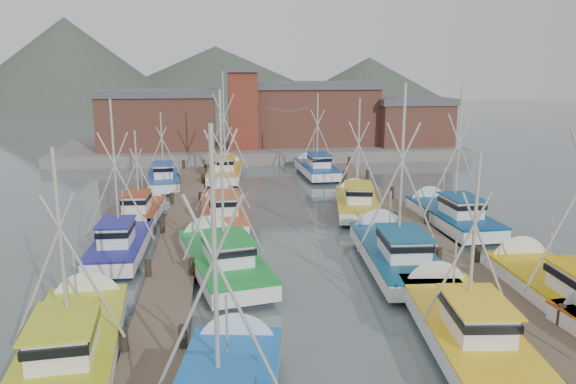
{
  "coord_description": "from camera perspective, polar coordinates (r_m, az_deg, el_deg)",
  "views": [
    {
      "loc": [
        -4.56,
        -27.11,
        9.94
      ],
      "look_at": [
        -0.6,
        5.13,
        2.6
      ],
      "focal_mm": 35.0,
      "sensor_mm": 36.0,
      "label": 1
    }
  ],
  "objects": [
    {
      "name": "gull_far",
      "position": [
        28.36,
        1.84,
        3.16
      ],
      "size": [
        1.5,
        0.66,
        0.24
      ],
      "rotation": [
        0.0,
        0.0,
        -0.55
      ],
      "color": "gray",
      "rests_on": "ground"
    },
    {
      "name": "boat_6",
      "position": [
        31.26,
        -16.48,
        -5.03
      ],
      "size": [
        3.6,
        8.04,
        8.95
      ],
      "rotation": [
        0.0,
        0.0,
        -0.01
      ],
      "color": "black",
      "rests_on": "ground"
    },
    {
      "name": "boat_4",
      "position": [
        28.01,
        -6.84,
        -6.66
      ],
      "size": [
        4.87,
        10.06,
        9.75
      ],
      "rotation": [
        0.0,
        0.0,
        0.21
      ],
      "color": "black",
      "rests_on": "ground"
    },
    {
      "name": "boat_2",
      "position": [
        21.24,
        -20.84,
        -14.01
      ],
      "size": [
        3.74,
        9.77,
        8.37
      ],
      "rotation": [
        0.0,
        0.0,
        0.08
      ],
      "color": "black",
      "rests_on": "ground"
    },
    {
      "name": "boat_13",
      "position": [
        51.76,
        2.8,
        2.42
      ],
      "size": [
        3.32,
        8.7,
        8.24
      ],
      "rotation": [
        0.0,
        0.0,
        0.05
      ],
      "color": "black",
      "rests_on": "ground"
    },
    {
      "name": "distant_hills",
      "position": [
        150.25,
        -10.24,
        8.75
      ],
      "size": [
        175.0,
        140.0,
        42.0
      ],
      "color": "#495244",
      "rests_on": "ground"
    },
    {
      "name": "boat_9",
      "position": [
        39.13,
        6.96,
        -1.05
      ],
      "size": [
        4.1,
        8.89,
        8.56
      ],
      "rotation": [
        0.0,
        0.0,
        -0.18
      ],
      "color": "black",
      "rests_on": "ground"
    },
    {
      "name": "gull_near",
      "position": [
        21.81,
        0.06,
        8.32
      ],
      "size": [
        1.55,
        0.62,
        0.24
      ],
      "rotation": [
        0.0,
        0.0,
        0.09
      ],
      "color": "gray",
      "rests_on": "ground"
    },
    {
      "name": "shed_left",
      "position": [
        62.69,
        -12.98,
        7.29
      ],
      "size": [
        12.72,
        8.48,
        6.2
      ],
      "color": "brown",
      "rests_on": "quay"
    },
    {
      "name": "boat_10",
      "position": [
        37.55,
        -14.68,
        -1.97
      ],
      "size": [
        2.76,
        7.82,
        6.6
      ],
      "rotation": [
        0.0,
        0.0,
        -0.05
      ],
      "color": "black",
      "rests_on": "ground"
    },
    {
      "name": "ground",
      "position": [
        29.23,
        2.42,
        -7.16
      ],
      "size": [
        260.0,
        260.0,
        0.0
      ],
      "primitive_type": "plane",
      "color": "#495857",
      "rests_on": "ground"
    },
    {
      "name": "quay",
      "position": [
        64.94,
        -2.91,
        4.45
      ],
      "size": [
        44.0,
        16.0,
        1.2
      ],
      "primitive_type": "cube",
      "color": "gray",
      "rests_on": "ground"
    },
    {
      "name": "dock_left",
      "position": [
        32.73,
        -10.99,
        -4.8
      ],
      "size": [
        2.3,
        46.0,
        1.5
      ],
      "color": "brown",
      "rests_on": "ground"
    },
    {
      "name": "lookout_tower",
      "position": [
        60.32,
        -4.6,
        8.53
      ],
      "size": [
        3.6,
        3.6,
        8.5
      ],
      "color": "maroon",
      "rests_on": "quay"
    },
    {
      "name": "dock_right",
      "position": [
        34.62,
        12.84,
        -3.91
      ],
      "size": [
        2.3,
        46.0,
        1.5
      ],
      "color": "brown",
      "rests_on": "ground"
    },
    {
      "name": "boat_8",
      "position": [
        36.44,
        -6.63,
        -2.07
      ],
      "size": [
        3.44,
        8.86,
        8.51
      ],
      "rotation": [
        0.0,
        0.0,
        0.03
      ],
      "color": "black",
      "rests_on": "ground"
    },
    {
      "name": "boat_7",
      "position": [
        26.59,
        25.96,
        -8.98
      ],
      "size": [
        4.25,
        9.91,
        10.46
      ],
      "rotation": [
        0.0,
        0.0,
        -0.02
      ],
      "color": "black",
      "rests_on": "ground"
    },
    {
      "name": "shed_center",
      "position": [
        65.18,
        2.37,
        8.11
      ],
      "size": [
        14.84,
        9.54,
        6.9
      ],
      "color": "brown",
      "rests_on": "quay"
    },
    {
      "name": "boat_14",
      "position": [
        47.96,
        -12.51,
        1.29
      ],
      "size": [
        3.13,
        8.09,
        6.86
      ],
      "rotation": [
        0.0,
        0.0,
        0.09
      ],
      "color": "black",
      "rests_on": "ground"
    },
    {
      "name": "shed_right",
      "position": [
        65.09,
        12.47,
        7.06
      ],
      "size": [
        8.48,
        6.36,
        5.2
      ],
      "color": "brown",
      "rests_on": "quay"
    },
    {
      "name": "boat_1",
      "position": [
        22.15,
        17.08,
        -12.59
      ],
      "size": [
        3.8,
        9.57,
        7.98
      ],
      "rotation": [
        0.0,
        0.0,
        -0.1
      ],
      "color": "black",
      "rests_on": "ground"
    },
    {
      "name": "boat_12",
      "position": [
        50.66,
        -6.36,
        2.14
      ],
      "size": [
        4.03,
        9.06,
        10.21
      ],
      "rotation": [
        0.0,
        0.0,
        -0.08
      ],
      "color": "black",
      "rests_on": "ground"
    },
    {
      "name": "boat_5",
      "position": [
        29.14,
        10.71,
        -6.01
      ],
      "size": [
        4.09,
        10.2,
        10.1
      ],
      "rotation": [
        0.0,
        0.0,
        -0.06
      ],
      "color": "black",
      "rests_on": "ground"
    },
    {
      "name": "boat_11",
      "position": [
        36.96,
        16.0,
        -2.27
      ],
      "size": [
        3.93,
        9.24,
        9.71
      ],
      "rotation": [
        0.0,
        0.0,
        0.05
      ],
      "color": "black",
      "rests_on": "ground"
    }
  ]
}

